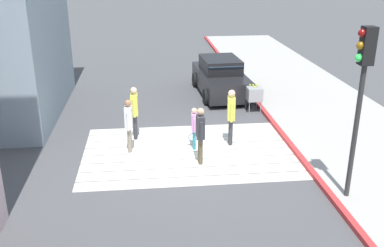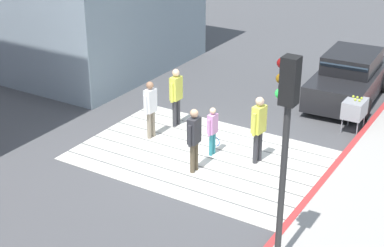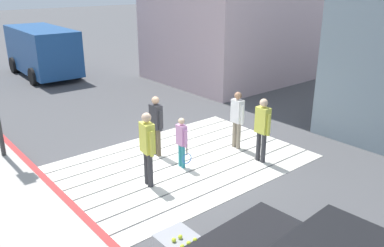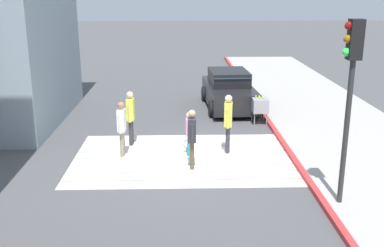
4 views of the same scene
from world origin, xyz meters
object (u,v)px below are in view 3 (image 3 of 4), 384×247
at_px(pedestrian_adult_side, 237,116).
at_px(pedestrian_teen_behind, 156,122).
at_px(pedestrian_adult_trailing, 147,144).
at_px(pedestrian_adult_lead, 262,126).
at_px(van_down_street, 42,50).
at_px(pedestrian_child_with_racket, 182,140).

xyz_separation_m(pedestrian_adult_side, pedestrian_teen_behind, (-2.05, 1.04, 0.01)).
xyz_separation_m(pedestrian_adult_trailing, pedestrian_adult_side, (3.18, 0.24, -0.08)).
bearing_deg(pedestrian_adult_side, pedestrian_adult_trailing, -175.74).
xyz_separation_m(pedestrian_adult_lead, pedestrian_teen_behind, (-1.89, 2.10, -0.04)).
height_order(van_down_street, pedestrian_adult_trailing, van_down_street).
relative_size(pedestrian_adult_lead, pedestrian_adult_side, 1.05).
bearing_deg(pedestrian_adult_lead, pedestrian_adult_trailing, 164.83).
distance_m(pedestrian_adult_lead, pedestrian_adult_trailing, 3.13).
distance_m(van_down_street, pedestrian_adult_trailing, 13.02).
xyz_separation_m(van_down_street, pedestrian_teen_behind, (-1.21, -11.52, -0.29)).
bearing_deg(pedestrian_adult_side, pedestrian_adult_lead, -98.52).
distance_m(pedestrian_adult_lead, pedestrian_adult_side, 1.07).
xyz_separation_m(pedestrian_adult_side, pedestrian_child_with_racket, (-1.98, 0.01, -0.21)).
height_order(pedestrian_adult_lead, pedestrian_teen_behind, pedestrian_adult_lead).
relative_size(van_down_street, pedestrian_adult_trailing, 2.92).
height_order(van_down_street, pedestrian_teen_behind, van_down_street).
bearing_deg(pedestrian_adult_lead, pedestrian_teen_behind, 132.02).
height_order(pedestrian_adult_side, pedestrian_teen_behind, pedestrian_teen_behind).
distance_m(van_down_street, pedestrian_child_with_racket, 12.62).
xyz_separation_m(pedestrian_teen_behind, pedestrian_child_with_racket, (0.06, -1.03, -0.22)).
height_order(pedestrian_adult_side, pedestrian_child_with_racket, pedestrian_adult_side).
bearing_deg(pedestrian_adult_side, pedestrian_teen_behind, 153.03).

